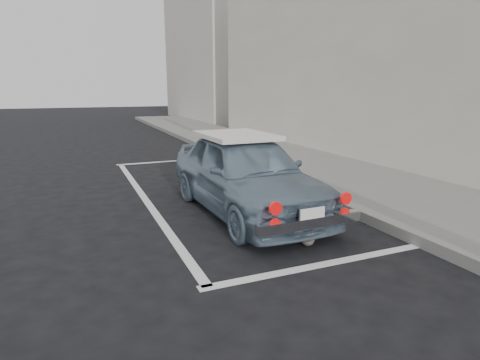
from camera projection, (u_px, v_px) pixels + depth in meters
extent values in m
plane|color=black|center=(267.00, 254.00, 4.72)|extent=(80.00, 80.00, 0.00)
cube|color=slate|center=(369.00, 186.00, 7.71)|extent=(2.80, 40.00, 0.15)
cube|color=beige|center=(425.00, 22.00, 9.94)|extent=(3.50, 18.00, 7.00)
cube|color=black|center=(365.00, 109.00, 9.77)|extent=(0.10, 16.00, 2.40)
cube|color=white|center=(260.00, 12.00, 14.43)|extent=(0.10, 2.00, 1.60)
cube|color=beige|center=(213.00, 53.00, 24.19)|extent=(3.50, 10.00, 8.00)
cube|color=silver|center=(327.00, 264.00, 4.46)|extent=(3.00, 0.12, 0.01)
cube|color=silver|center=(175.00, 161.00, 10.74)|extent=(3.00, 0.12, 0.01)
cube|color=silver|center=(145.00, 199.00, 7.07)|extent=(0.12, 7.00, 0.01)
imported|color=slate|center=(246.00, 174.00, 6.20)|extent=(1.56, 3.67, 1.24)
cube|color=silver|center=(236.00, 136.00, 6.40)|extent=(1.06, 1.41, 0.07)
cube|color=silver|center=(310.00, 222.00, 4.69)|extent=(1.39, 0.16, 0.12)
cube|color=white|center=(312.00, 215.00, 4.62)|extent=(0.33, 0.03, 0.17)
cylinder|color=red|center=(275.00, 208.00, 4.41)|extent=(0.15, 0.04, 0.15)
cylinder|color=red|center=(346.00, 198.00, 4.80)|extent=(0.15, 0.04, 0.15)
cylinder|color=red|center=(275.00, 224.00, 4.45)|extent=(0.12, 0.04, 0.12)
cylinder|color=red|center=(345.00, 213.00, 4.84)|extent=(0.12, 0.04, 0.12)
ellipsoid|color=#605749|center=(307.00, 237.00, 4.99)|extent=(0.28, 0.34, 0.18)
sphere|color=#605749|center=(309.00, 237.00, 4.85)|extent=(0.11, 0.11, 0.11)
cone|color=#605749|center=(307.00, 232.00, 4.83)|extent=(0.04, 0.04, 0.04)
cone|color=#605749|center=(312.00, 232.00, 4.84)|extent=(0.04, 0.04, 0.04)
cylinder|color=#605749|center=(308.00, 238.00, 5.15)|extent=(0.03, 0.19, 0.03)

